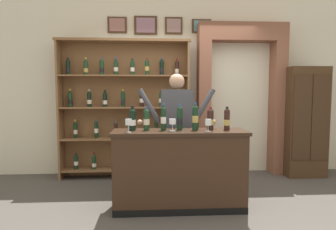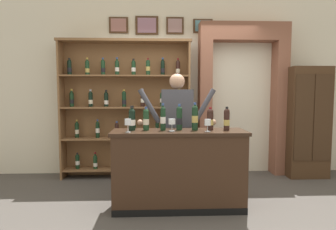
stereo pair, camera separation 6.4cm
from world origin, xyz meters
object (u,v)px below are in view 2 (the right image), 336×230
shopkeeper (177,120)px  tasting_bottle_rosso (146,119)px  side_cabinet (306,122)px  wine_glass_center (172,122)px  tasting_bottle_chianti (163,118)px  wine_shelf (126,105)px  tasting_bottle_brunello (132,119)px  wine_glass_spare (128,122)px  tasting_bottle_bianco (210,119)px  tasting_counter (179,170)px  tasting_bottle_riserva (227,119)px  tasting_bottle_grappa (195,117)px  tasting_bottle_prosecco (179,118)px  wine_glass_left (208,123)px

shopkeeper → tasting_bottle_rosso: size_ratio=5.84×
side_cabinet → wine_glass_center: size_ratio=12.39×
side_cabinet → tasting_bottle_chianti: size_ratio=5.56×
tasting_bottle_chianti → wine_shelf: bearing=113.7°
tasting_bottle_brunello → tasting_bottle_rosso: bearing=0.9°
side_cabinet → tasting_bottle_rosso: bearing=-155.1°
shopkeeper → tasting_bottle_brunello: (-0.58, -0.49, 0.06)m
wine_glass_spare → tasting_bottle_bianco: bearing=10.1°
tasting_counter → tasting_bottle_chianti: (-0.19, 0.03, 0.63)m
tasting_bottle_rosso → tasting_bottle_riserva: 0.98m
shopkeeper → tasting_bottle_grappa: bearing=-70.6°
wine_shelf → tasting_bottle_rosso: (0.38, -1.31, -0.11)m
tasting_bottle_chianti → wine_glass_spare: bearing=-159.2°
tasting_bottle_prosecco → wine_glass_center: 0.15m
wine_glass_spare → tasting_bottle_chianti: bearing=20.8°
side_cabinet → shopkeeper: bearing=-161.7°
wine_glass_center → shopkeeper: bearing=80.0°
tasting_bottle_rosso → tasting_counter: bearing=-6.5°
tasting_bottle_grappa → wine_glass_left: size_ratio=2.29×
tasting_bottle_rosso → tasting_bottle_riserva: size_ratio=1.00×
tasting_bottle_prosecco → tasting_bottle_bianco: size_ratio=1.14×
tasting_bottle_grappa → tasting_bottle_bianco: tasting_bottle_grappa is taller
tasting_bottle_bianco → tasting_bottle_riserva: tasting_bottle_riserva is taller
tasting_bottle_prosecco → tasting_bottle_grappa: size_ratio=0.93×
tasting_bottle_grappa → wine_glass_spare: tasting_bottle_grappa is taller
tasting_bottle_chianti → wine_glass_spare: size_ratio=2.10×
tasting_bottle_prosecco → tasting_bottle_grappa: tasting_bottle_grappa is taller
tasting_bottle_brunello → tasting_bottle_grappa: size_ratio=0.88×
wine_glass_left → tasting_bottle_grappa: bearing=135.5°
tasting_bottle_rosso → wine_glass_left: 0.74m
tasting_bottle_chianti → tasting_bottle_riserva: (0.77, -0.01, -0.02)m
tasting_bottle_bianco → wine_glass_spare: size_ratio=1.78×
tasting_bottle_prosecco → wine_glass_left: bearing=-28.0°
shopkeeper → tasting_bottle_brunello: 0.76m
tasting_bottle_rosso → wine_glass_spare: tasting_bottle_rosso is taller
wine_shelf → tasting_bottle_chianti: 1.45m
tasting_bottle_riserva → tasting_bottle_bianco: bearing=170.1°
tasting_counter → shopkeeper: size_ratio=0.97×
wine_glass_spare → wine_glass_center: (0.51, 0.07, -0.01)m
tasting_bottle_prosecco → tasting_bottle_bianco: bearing=-1.4°
tasting_bottle_brunello → tasting_bottle_bianco: 0.95m
tasting_bottle_grappa → tasting_bottle_bianco: size_ratio=1.22×
tasting_counter → shopkeeper: 0.77m
tasting_bottle_prosecco → tasting_bottle_chianti: bearing=-171.5°
tasting_bottle_brunello → tasting_bottle_grappa: 0.76m
tasting_bottle_grappa → wine_glass_center: tasting_bottle_grappa is taller
tasting_bottle_brunello → wine_glass_center: 0.49m
shopkeeper → tasting_bottle_riserva: bearing=-42.3°
wine_glass_spare → wine_shelf: bearing=96.8°
tasting_bottle_prosecco → tasting_bottle_bianco: tasting_bottle_prosecco is taller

